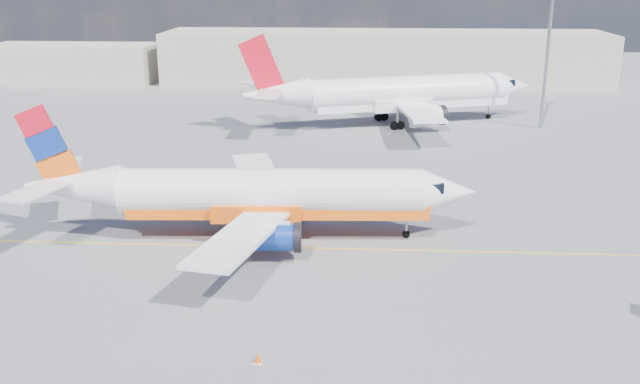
{
  "coord_description": "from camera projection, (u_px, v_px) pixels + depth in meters",
  "views": [
    {
      "loc": [
        1.55,
        -41.01,
        17.93
      ],
      "look_at": [
        -1.14,
        4.37,
        3.5
      ],
      "focal_mm": 40.0,
      "sensor_mm": 36.0,
      "label": 1
    }
  ],
  "objects": [
    {
      "name": "floodlight_mast",
      "position": [
        550.0,
        29.0,
        79.26
      ],
      "size": [
        1.38,
        1.38,
        18.85
      ],
      "color": "#94949C",
      "rests_on": "ground"
    },
    {
      "name": "ground",
      "position": [
        334.0,
        267.0,
        44.53
      ],
      "size": [
        240.0,
        240.0,
        0.0
      ],
      "primitive_type": "plane",
      "color": "slate",
      "rests_on": "ground"
    },
    {
      "name": "taxi_line",
      "position": [
        336.0,
        249.0,
        47.38
      ],
      "size": [
        70.0,
        0.15,
        0.01
      ],
      "primitive_type": "cube",
      "color": "yellow",
      "rests_on": "ground"
    },
    {
      "name": "second_jet",
      "position": [
        398.0,
        94.0,
        83.45
      ],
      "size": [
        36.06,
        27.35,
        10.97
      ],
      "rotation": [
        0.0,
        0.0,
        0.33
      ],
      "color": "white",
      "rests_on": "ground"
    },
    {
      "name": "traffic_cone",
      "position": [
        258.0,
        358.0,
        33.64
      ],
      "size": [
        0.4,
        0.4,
        0.56
      ],
      "color": "white",
      "rests_on": "ground"
    },
    {
      "name": "main_jet",
      "position": [
        257.0,
        194.0,
        48.42
      ],
      "size": [
        30.99,
        24.48,
        9.39
      ],
      "rotation": [
        0.0,
        0.0,
        0.05
      ],
      "color": "white",
      "rests_on": "ground"
    },
    {
      "name": "terminal_annex",
      "position": [
        73.0,
        63.0,
        114.67
      ],
      "size": [
        26.0,
        10.0,
        6.0
      ],
      "primitive_type": "cube",
      "color": "#BFB6A4",
      "rests_on": "ground"
    },
    {
      "name": "terminal_main",
      "position": [
        384.0,
        57.0,
        114.4
      ],
      "size": [
        70.0,
        14.0,
        8.0
      ],
      "primitive_type": "cube",
      "color": "#BFB6A4",
      "rests_on": "ground"
    }
  ]
}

